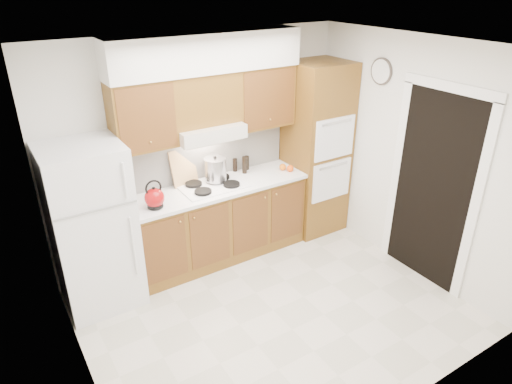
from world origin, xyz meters
The scene contains 26 objects.
floor centered at (0.00, 0.00, 0.00)m, with size 3.60×3.60×0.00m, color beige.
ceiling centered at (0.00, 0.00, 2.60)m, with size 3.60×3.60×0.00m, color white.
wall_back centered at (0.00, 1.50, 1.30)m, with size 3.60×0.02×2.60m, color silver.
wall_left centered at (-1.80, 0.00, 1.30)m, with size 0.02×3.00×2.60m, color silver.
wall_right centered at (1.80, 0.00, 1.30)m, with size 0.02×3.00×2.60m, color silver.
fridge centered at (-1.41, 1.14, 0.86)m, with size 0.75×0.72×1.72m, color white.
base_cabinets centered at (0.02, 1.20, 0.45)m, with size 2.11×0.60×0.90m, color brown.
countertop centered at (0.03, 1.19, 0.92)m, with size 2.13×0.62×0.04m, color white.
backsplash centered at (0.02, 1.49, 1.22)m, with size 2.11×0.03×0.56m, color white.
oven_cabinet centered at (1.44, 1.18, 1.10)m, with size 0.70×0.65×2.20m, color brown.
upper_cab_left centered at (-0.71, 1.33, 1.85)m, with size 0.63×0.33×0.70m, color brown.
upper_cab_right centered at (0.72, 1.33, 1.85)m, with size 0.73×0.33×0.70m, color brown.
range_hood centered at (-0.02, 1.27, 1.57)m, with size 0.75×0.45×0.15m, color silver.
upper_cab_over_hood centered at (-0.02, 1.33, 1.92)m, with size 0.75×0.33×0.55m, color brown.
soffit centered at (0.03, 1.32, 2.40)m, with size 2.13×0.36×0.40m, color silver.
cooktop centered at (-0.02, 1.21, 0.95)m, with size 0.74×0.50×0.01m, color white.
doorway centered at (1.79, -0.35, 1.05)m, with size 0.02×0.90×2.10m, color black.
wall_clock centered at (1.79, 0.55, 2.15)m, with size 0.30×0.30×0.02m, color #3F3833.
kettle centered at (-0.77, 1.06, 1.05)m, with size 0.21×0.21×0.21m, color #9A0B0D.
cutting_board centered at (-0.26, 1.45, 1.14)m, with size 0.33×0.02×0.43m, color tan.
stock_pot centered at (0.06, 1.29, 1.10)m, with size 0.25×0.25×0.26m, color #AAAAAF.
condiment_a centered at (0.48, 1.34, 1.04)m, with size 0.06×0.06×0.21m, color black.
condiment_b centered at (0.41, 1.45, 1.02)m, with size 0.05×0.05×0.17m, color black.
condiment_c centered at (0.56, 1.42, 1.03)m, with size 0.06×0.06×0.17m, color black.
orange_near centered at (0.97, 1.08, 0.98)m, with size 0.08×0.08×0.08m, color #FF5F0D.
orange_far centered at (0.92, 1.16, 0.98)m, with size 0.08×0.08×0.08m, color orange.
Camera 1 is at (-2.13, -3.03, 3.14)m, focal length 32.00 mm.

